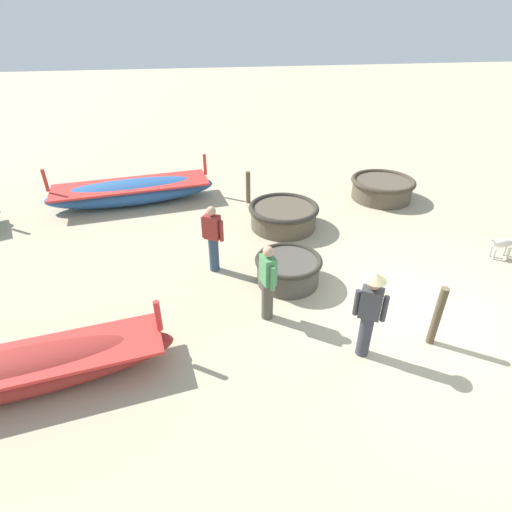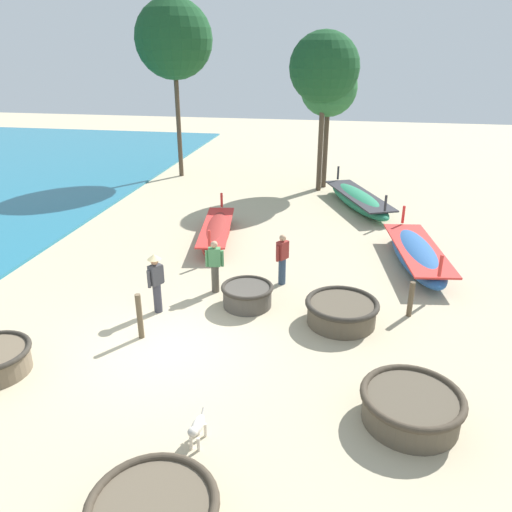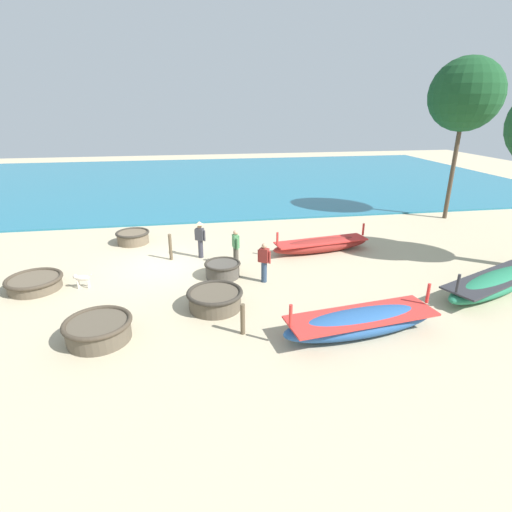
{
  "view_description": "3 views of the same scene",
  "coord_description": "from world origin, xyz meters",
  "px_view_note": "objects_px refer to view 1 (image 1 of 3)",
  "views": [
    {
      "loc": [
        -5.41,
        4.21,
        5.06
      ],
      "look_at": [
        1.32,
        3.06,
        0.84
      ],
      "focal_mm": 28.0,
      "sensor_mm": 36.0,
      "label": 1
    },
    {
      "loc": [
        3.91,
        -9.58,
        6.6
      ],
      "look_at": [
        1.46,
        3.91,
        0.81
      ],
      "focal_mm": 35.0,
      "sensor_mm": 36.0,
      "label": 2
    },
    {
      "loc": [
        16.07,
        1.18,
        6.43
      ],
      "look_at": [
        1.57,
        3.66,
        0.82
      ],
      "focal_mm": 28.0,
      "sensor_mm": 36.0,
      "label": 3
    }
  ],
  "objects_px": {
    "coracle_front_right": "(283,215)",
    "mooring_post_inland": "(437,316)",
    "coracle_upturned": "(382,188)",
    "long_boat_green_hull": "(18,372)",
    "coracle_tilted": "(288,269)",
    "fisherman_standing_left": "(370,310)",
    "mooring_post_shoreline": "(248,187)",
    "long_boat_ochre_hull": "(132,191)",
    "fisherman_crouching": "(213,237)",
    "fisherman_standing_right": "(268,281)",
    "dog": "(504,244)"
  },
  "relations": [
    {
      "from": "fisherman_standing_right",
      "to": "fisherman_standing_left",
      "type": "height_order",
      "value": "fisherman_standing_left"
    },
    {
      "from": "coracle_front_right",
      "to": "fisherman_crouching",
      "type": "distance_m",
      "value": 2.75
    },
    {
      "from": "coracle_front_right",
      "to": "long_boat_ochre_hull",
      "type": "relative_size",
      "value": 0.37
    },
    {
      "from": "coracle_tilted",
      "to": "long_boat_green_hull",
      "type": "relative_size",
      "value": 0.3
    },
    {
      "from": "coracle_tilted",
      "to": "mooring_post_shoreline",
      "type": "distance_m",
      "value": 4.33
    },
    {
      "from": "fisherman_standing_left",
      "to": "mooring_post_inland",
      "type": "height_order",
      "value": "fisherman_standing_left"
    },
    {
      "from": "dog",
      "to": "coracle_front_right",
      "type": "bearing_deg",
      "value": 63.08
    },
    {
      "from": "fisherman_standing_right",
      "to": "mooring_post_shoreline",
      "type": "xyz_separation_m",
      "value": [
        5.4,
        -0.46,
        -0.35
      ]
    },
    {
      "from": "coracle_front_right",
      "to": "dog",
      "type": "height_order",
      "value": "coracle_front_right"
    },
    {
      "from": "fisherman_standing_left",
      "to": "dog",
      "type": "xyz_separation_m",
      "value": [
        2.42,
        -4.5,
        -0.59
      ]
    },
    {
      "from": "coracle_upturned",
      "to": "dog",
      "type": "height_order",
      "value": "coracle_upturned"
    },
    {
      "from": "fisherman_crouching",
      "to": "mooring_post_shoreline",
      "type": "bearing_deg",
      "value": -20.33
    },
    {
      "from": "coracle_front_right",
      "to": "fisherman_crouching",
      "type": "bearing_deg",
      "value": 131.84
    },
    {
      "from": "long_boat_green_hull",
      "to": "mooring_post_shoreline",
      "type": "relative_size",
      "value": 4.93
    },
    {
      "from": "long_boat_ochre_hull",
      "to": "fisherman_crouching",
      "type": "bearing_deg",
      "value": -152.49
    },
    {
      "from": "fisherman_crouching",
      "to": "mooring_post_shoreline",
      "type": "relative_size",
      "value": 1.6
    },
    {
      "from": "fisherman_standing_right",
      "to": "fisherman_standing_left",
      "type": "distance_m",
      "value": 1.88
    },
    {
      "from": "coracle_tilted",
      "to": "dog",
      "type": "distance_m",
      "value": 5.26
    },
    {
      "from": "fisherman_standing_right",
      "to": "dog",
      "type": "bearing_deg",
      "value": -78.47
    },
    {
      "from": "fisherman_standing_right",
      "to": "coracle_front_right",
      "type": "bearing_deg",
      "value": -17.64
    },
    {
      "from": "coracle_front_right",
      "to": "fisherman_standing_left",
      "type": "xyz_separation_m",
      "value": [
        -4.85,
        -0.28,
        0.61
      ]
    },
    {
      "from": "fisherman_standing_left",
      "to": "dog",
      "type": "bearing_deg",
      "value": -61.69
    },
    {
      "from": "long_boat_ochre_hull",
      "to": "fisherman_standing_right",
      "type": "xyz_separation_m",
      "value": [
        -5.96,
        -3.01,
        0.46
      ]
    },
    {
      "from": "fisherman_standing_left",
      "to": "mooring_post_shoreline",
      "type": "xyz_separation_m",
      "value": [
        6.61,
        0.97,
        -0.47
      ]
    },
    {
      "from": "coracle_tilted",
      "to": "fisherman_crouching",
      "type": "relative_size",
      "value": 0.91
    },
    {
      "from": "coracle_tilted",
      "to": "fisherman_standing_right",
      "type": "height_order",
      "value": "fisherman_standing_right"
    },
    {
      "from": "fisherman_crouching",
      "to": "fisherman_standing_left",
      "type": "bearing_deg",
      "value": -143.01
    },
    {
      "from": "long_boat_green_hull",
      "to": "mooring_post_inland",
      "type": "bearing_deg",
      "value": -91.18
    },
    {
      "from": "coracle_upturned",
      "to": "long_boat_ochre_hull",
      "type": "height_order",
      "value": "long_boat_ochre_hull"
    },
    {
      "from": "long_boat_green_hull",
      "to": "coracle_front_right",
      "type": "bearing_deg",
      "value": -48.44
    },
    {
      "from": "coracle_front_right",
      "to": "dog",
      "type": "bearing_deg",
      "value": -116.92
    },
    {
      "from": "coracle_front_right",
      "to": "fisherman_standing_right",
      "type": "height_order",
      "value": "fisherman_standing_right"
    },
    {
      "from": "coracle_tilted",
      "to": "coracle_upturned",
      "type": "bearing_deg",
      "value": -45.14
    },
    {
      "from": "fisherman_standing_right",
      "to": "mooring_post_inland",
      "type": "distance_m",
      "value": 2.98
    },
    {
      "from": "coracle_front_right",
      "to": "fisherman_standing_right",
      "type": "distance_m",
      "value": 3.85
    },
    {
      "from": "long_boat_green_hull",
      "to": "coracle_tilted",
      "type": "bearing_deg",
      "value": -66.26
    },
    {
      "from": "fisherman_standing_left",
      "to": "mooring_post_inland",
      "type": "xyz_separation_m",
      "value": [
        0.05,
        -1.31,
        -0.37
      ]
    },
    {
      "from": "long_boat_green_hull",
      "to": "mooring_post_inland",
      "type": "xyz_separation_m",
      "value": [
        -0.14,
        -6.83,
        0.25
      ]
    },
    {
      "from": "coracle_front_right",
      "to": "mooring_post_inland",
      "type": "relative_size",
      "value": 1.6
    },
    {
      "from": "fisherman_standing_left",
      "to": "fisherman_crouching",
      "type": "height_order",
      "value": "fisherman_standing_left"
    },
    {
      "from": "coracle_upturned",
      "to": "fisherman_standing_right",
      "type": "xyz_separation_m",
      "value": [
        -5.01,
        4.62,
        0.49
      ]
    },
    {
      "from": "coracle_tilted",
      "to": "long_boat_green_hull",
      "type": "distance_m",
      "value": 5.2
    },
    {
      "from": "coracle_front_right",
      "to": "fisherman_standing_left",
      "type": "relative_size",
      "value": 1.13
    },
    {
      "from": "fisherman_crouching",
      "to": "mooring_post_shoreline",
      "type": "height_order",
      "value": "fisherman_crouching"
    },
    {
      "from": "coracle_upturned",
      "to": "mooring_post_shoreline",
      "type": "xyz_separation_m",
      "value": [
        0.39,
        4.16,
        0.14
      ]
    },
    {
      "from": "coracle_front_right",
      "to": "long_boat_green_hull",
      "type": "bearing_deg",
      "value": 131.56
    },
    {
      "from": "long_boat_ochre_hull",
      "to": "mooring_post_inland",
      "type": "distance_m",
      "value": 9.15
    },
    {
      "from": "coracle_front_right",
      "to": "fisherman_standing_left",
      "type": "distance_m",
      "value": 4.89
    },
    {
      "from": "long_boat_green_hull",
      "to": "fisherman_crouching",
      "type": "relative_size",
      "value": 3.08
    },
    {
      "from": "coracle_upturned",
      "to": "mooring_post_inland",
      "type": "distance_m",
      "value": 6.46
    }
  ]
}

